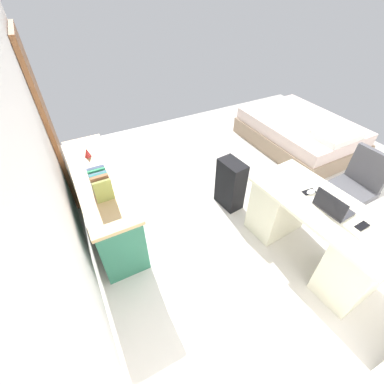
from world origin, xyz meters
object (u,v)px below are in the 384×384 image
office_chair (351,192)px  cell_phone_by_mouse (309,192)px  credenza (104,200)px  cell_phone_near_laptop (362,226)px  figurine_small (87,153)px  suitcase_black (230,184)px  laptop (332,207)px  desk (314,231)px  bed (300,133)px  computer_mouse (311,192)px

office_chair → cell_phone_by_mouse: 0.90m
credenza → cell_phone_near_laptop: cell_phone_near_laptop is taller
figurine_small → suitcase_black: bearing=-118.6°
laptop → desk: bearing=-9.7°
credenza → laptop: 2.44m
bed → cell_phone_by_mouse: (-1.58, 1.62, 0.52)m
credenza → laptop: bearing=-131.1°
suitcase_black → cell_phone_near_laptop: 1.53m
bed → cell_phone_near_laptop: cell_phone_near_laptop is taller
cell_phone_by_mouse → laptop: bearing=-178.6°
suitcase_black → laptop: bearing=-171.9°
office_chair → figurine_small: size_ratio=8.55×
suitcase_black → laptop: size_ratio=2.08×
cell_phone_by_mouse → figurine_small: (1.70, 1.83, 0.04)m
office_chair → computer_mouse: 0.90m
credenza → bed: bearing=-85.4°
laptop → cell_phone_by_mouse: 0.28m
credenza → cell_phone_near_laptop: (-1.85, -1.90, 0.39)m
credenza → cell_phone_by_mouse: cell_phone_by_mouse is taller
credenza → desk: bearing=-129.8°
credenza → cell_phone_near_laptop: size_ratio=13.24×
computer_mouse → office_chair: bearing=-92.7°
office_chair → cell_phone_near_laptop: office_chair is taller
office_chair → cell_phone_by_mouse: office_chair is taller
desk → figurine_small: (1.92, 1.82, 0.41)m
laptop → computer_mouse: (0.26, -0.02, -0.03)m
suitcase_black → laptop: laptop is taller
bed → computer_mouse: size_ratio=19.15×
computer_mouse → laptop: bearing=171.0°
bed → laptop: 2.54m
credenza → figurine_small: bearing=0.2°
laptop → cell_phone_near_laptop: laptop is taller
bed → laptop: size_ratio=5.89×
office_chair → laptop: size_ratio=2.89×
laptop → computer_mouse: laptop is taller
computer_mouse → figurine_small: (1.72, 1.84, 0.03)m
cell_phone_near_laptop → cell_phone_by_mouse: size_ratio=1.00×
cell_phone_near_laptop → desk: bearing=10.4°
cell_phone_near_laptop → cell_phone_by_mouse: same height
desk → suitcase_black: bearing=15.4°
desk → cell_phone_by_mouse: (0.22, -0.01, 0.37)m
office_chair → credenza: bearing=64.0°
office_chair → cell_phone_by_mouse: (-0.00, 0.83, 0.34)m
desk → figurine_small: size_ratio=13.48×
bed → laptop: bearing=138.5°
desk → figurine_small: 2.68m
laptop → figurine_small: bearing=42.4°
desk → cell_phone_near_laptop: size_ratio=10.91×
figurine_small → cell_phone_near_laptop: bearing=-139.9°
bed → laptop: (-1.86, 1.64, 0.56)m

